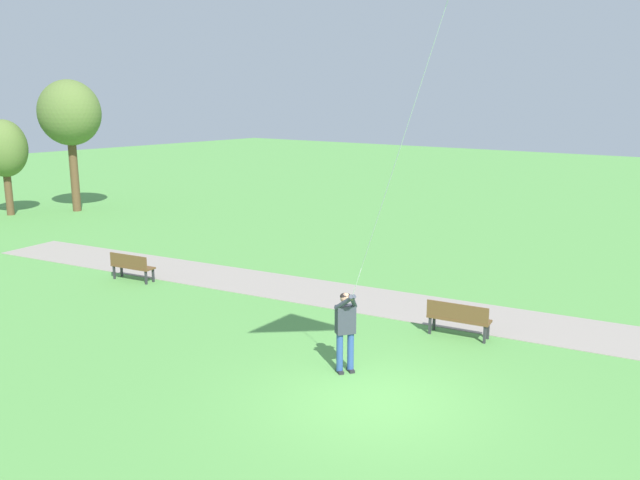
{
  "coord_description": "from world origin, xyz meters",
  "views": [
    {
      "loc": [
        -9.74,
        -6.21,
        5.64
      ],
      "look_at": [
        0.35,
        1.61,
        2.85
      ],
      "focal_mm": 36.5,
      "sensor_mm": 36.0,
      "label": 1
    }
  ],
  "objects_px": {
    "person_kite_flyer": "(346,325)",
    "tree_behind_path": "(69,114)",
    "park_bench_near_walkway": "(458,317)",
    "tree_treeline_right": "(4,149)",
    "park_bench_far_walkway": "(131,265)"
  },
  "relations": [
    {
      "from": "person_kite_flyer",
      "to": "tree_behind_path",
      "type": "bearing_deg",
      "value": 70.69
    },
    {
      "from": "tree_behind_path",
      "to": "person_kite_flyer",
      "type": "bearing_deg",
      "value": -109.31
    },
    {
      "from": "person_kite_flyer",
      "to": "park_bench_near_walkway",
      "type": "distance_m",
      "value": 3.49
    },
    {
      "from": "tree_treeline_right",
      "to": "tree_behind_path",
      "type": "relative_size",
      "value": 0.71
    },
    {
      "from": "park_bench_far_walkway",
      "to": "tree_treeline_right",
      "type": "relative_size",
      "value": 0.33
    },
    {
      "from": "park_bench_near_walkway",
      "to": "tree_behind_path",
      "type": "relative_size",
      "value": 0.24
    },
    {
      "from": "tree_treeline_right",
      "to": "person_kite_flyer",
      "type": "bearing_deg",
      "value": -102.23
    },
    {
      "from": "person_kite_flyer",
      "to": "tree_behind_path",
      "type": "relative_size",
      "value": 0.28
    },
    {
      "from": "person_kite_flyer",
      "to": "tree_treeline_right",
      "type": "bearing_deg",
      "value": 77.77
    },
    {
      "from": "park_bench_near_walkway",
      "to": "tree_treeline_right",
      "type": "height_order",
      "value": "tree_treeline_right"
    },
    {
      "from": "person_kite_flyer",
      "to": "tree_behind_path",
      "type": "height_order",
      "value": "tree_behind_path"
    },
    {
      "from": "park_bench_near_walkway",
      "to": "tree_behind_path",
      "type": "height_order",
      "value": "tree_behind_path"
    },
    {
      "from": "person_kite_flyer",
      "to": "park_bench_near_walkway",
      "type": "xyz_separation_m",
      "value": [
        3.32,
        -0.95,
        -0.54
      ]
    },
    {
      "from": "person_kite_flyer",
      "to": "tree_treeline_right",
      "type": "relative_size",
      "value": 0.39
    },
    {
      "from": "park_bench_near_walkway",
      "to": "tree_behind_path",
      "type": "distance_m",
      "value": 24.35
    }
  ]
}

